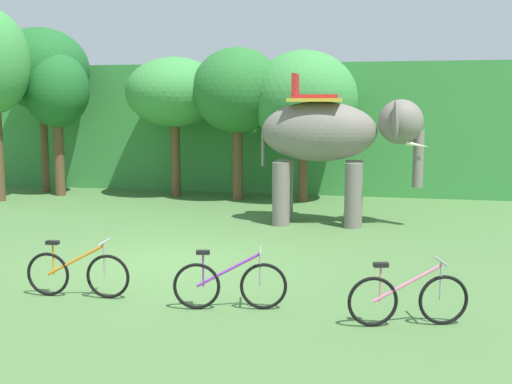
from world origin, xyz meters
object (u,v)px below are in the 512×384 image
object	(u,v)px
elephant	(332,137)
bike_orange	(77,273)
tree_right	(41,69)
tree_center_right	(174,93)
bike_purple	(230,284)
tree_center_left	(56,91)
tree_far_left	(237,91)
bike_pink	(408,299)
tree_far_right	(304,99)

from	to	relation	value
elephant	bike_orange	world-z (taller)	elephant
elephant	tree_right	bearing A→B (deg)	159.84
tree_center_right	bike_purple	size ratio (longest dim) A/B	2.69
tree_center_right	elephant	bearing A→B (deg)	-34.73
tree_center_left	bike_orange	distance (m)	12.23
tree_right	tree_center_right	world-z (taller)	tree_right
tree_far_left	bike_orange	world-z (taller)	tree_far_left
bike_pink	tree_center_right	bearing A→B (deg)	123.28
tree_right	elephant	size ratio (longest dim) A/B	1.33
tree_right	bike_orange	bearing A→B (deg)	-57.61
tree_right	bike_purple	distance (m)	14.83
tree_center_right	bike_purple	distance (m)	12.26
tree_center_right	bike_pink	world-z (taller)	tree_center_right
elephant	bike_purple	size ratio (longest dim) A/B	2.48
tree_far_right	bike_orange	world-z (taller)	tree_far_right
tree_center_right	elephant	xyz separation A→B (m)	(5.48, -3.80, -1.18)
bike_purple	bike_pink	xyz separation A→B (m)	(2.59, -0.16, 0.00)
tree_center_right	tree_right	bearing A→B (deg)	-179.12
tree_center_right	bike_pink	distance (m)	13.60
elephant	bike_pink	distance (m)	7.72
tree_center_left	bike_orange	world-z (taller)	tree_center_left
tree_right	elephant	world-z (taller)	tree_right
tree_right	elephant	xyz separation A→B (m)	(10.16, -3.73, -1.96)
elephant	bike_purple	bearing A→B (deg)	-96.39
tree_center_left	elephant	world-z (taller)	tree_center_left
tree_center_right	bike_pink	bearing A→B (deg)	-56.72
tree_center_right	tree_far_right	world-z (taller)	tree_far_right
bike_orange	bike_purple	distance (m)	2.52
elephant	bike_orange	bearing A→B (deg)	-115.20
tree_far_left	elephant	world-z (taller)	tree_far_left
tree_center_left	tree_far_right	bearing A→B (deg)	2.83
tree_far_left	tree_far_right	bearing A→B (deg)	4.33
tree_right	bike_orange	size ratio (longest dim) A/B	3.25
bike_purple	bike_orange	bearing A→B (deg)	178.31
tree_center_left	bike_orange	bearing A→B (deg)	-59.60
tree_center_right	tree_far_left	world-z (taller)	tree_far_left
tree_far_left	tree_far_right	world-z (taller)	tree_far_left
tree_center_right	bike_purple	world-z (taller)	tree_center_right
elephant	bike_purple	distance (m)	7.40
tree_center_right	tree_far_right	xyz separation A→B (m)	(4.24, -0.24, -0.20)
tree_far_right	tree_center_left	bearing A→B (deg)	-177.17
tree_center_left	tree_center_right	size ratio (longest dim) A/B	1.04
tree_far_left	tree_far_right	xyz separation A→B (m)	(2.04, 0.15, -0.24)
tree_far_right	bike_purple	size ratio (longest dim) A/B	2.77
bike_purple	tree_far_right	bearing A→B (deg)	92.37
bike_pink	bike_orange	bearing A→B (deg)	177.37
tree_center_left	elephant	size ratio (longest dim) A/B	1.13
tree_center_left	bike_purple	world-z (taller)	tree_center_left
tree_right	bike_purple	xyz separation A→B (m)	(9.36, -10.86, -3.78)
tree_center_left	bike_pink	bearing A→B (deg)	-43.26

